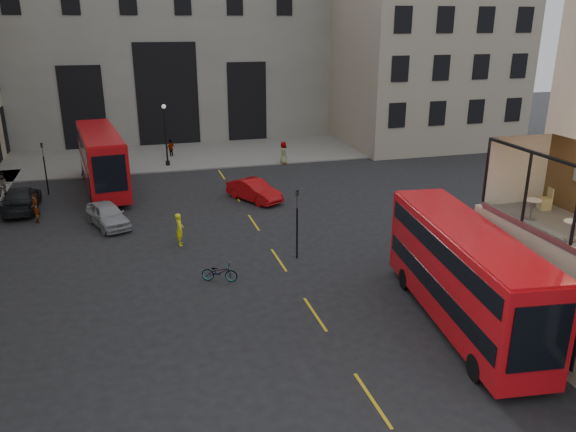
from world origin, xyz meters
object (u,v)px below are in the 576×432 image
object	(u,v)px
car_c	(21,199)
cafe_table_mid	(572,228)
traffic_light_far	(44,162)
bus_far	(102,157)
cyclist	(180,229)
cafe_chair_d	(545,203)
street_lamp_b	(166,139)
pedestrian_d	(283,153)
bicycle	(219,272)
pedestrian_c	(171,149)
bus_near	(464,271)
traffic_light_near	(297,215)
pedestrian_e	(35,208)
car_a	(108,215)
cafe_table_far	(532,206)
car_b	(254,190)
pedestrian_b	(87,172)
pedestrian_a	(3,185)

from	to	relation	value
car_c	cafe_table_mid	distance (m)	32.74
traffic_light_far	bus_far	world-z (taller)	bus_far
cyclist	cafe_table_mid	xyz separation A→B (m)	(12.42, -14.87, 4.16)
cyclist	cafe_chair_d	distance (m)	18.61
street_lamp_b	pedestrian_d	xyz separation A→B (m)	(9.87, -1.80, -1.41)
bicycle	cafe_chair_d	bearing A→B (deg)	-94.71
car_c	pedestrian_c	world-z (taller)	pedestrian_c
bus_near	bicycle	world-z (taller)	bus_near
traffic_light_near	cyclist	size ratio (longest dim) A/B	2.05
bus_near	street_lamp_b	bearing A→B (deg)	107.37
car_c	cafe_table_mid	size ratio (longest dim) A/B	7.31
bus_near	cafe_chair_d	xyz separation A→B (m)	(3.68, 0.30, 2.47)
pedestrian_e	car_a	bearing A→B (deg)	47.53
bus_near	pedestrian_e	bearing A→B (deg)	135.53
cafe_table_far	car_c	bearing A→B (deg)	135.69
pedestrian_c	cafe_chair_d	distance (m)	35.96
traffic_light_near	cyclist	distance (m)	6.96
street_lamp_b	car_b	bearing A→B (deg)	-66.37
car_b	pedestrian_b	world-z (taller)	pedestrian_b
bus_near	cyclist	bearing A→B (deg)	130.60
car_a	car_c	size ratio (longest dim) A/B	0.80
bus_near	pedestrian_a	size ratio (longest dim) A/B	5.70
traffic_light_far	car_b	xyz separation A→B (m)	(14.04, -5.53, -1.69)
cafe_table_far	pedestrian_d	bearing A→B (deg)	93.89
traffic_light_near	pedestrian_b	distance (m)	22.05
car_c	pedestrian_e	bearing A→B (deg)	111.30
pedestrian_a	pedestrian_c	bearing A→B (deg)	18.43
pedestrian_a	car_b	bearing A→B (deg)	-36.64
bus_near	cafe_table_far	xyz separation A→B (m)	(2.35, -0.55, 2.72)
street_lamp_b	bicycle	size ratio (longest dim) A/B	3.03
pedestrian_a	pedestrian_b	bearing A→B (deg)	9.42
car_b	car_c	distance (m)	15.47
car_a	pedestrian_e	world-z (taller)	pedestrian_e
car_a	cafe_table_far	distance (m)	24.00
car_a	bicycle	size ratio (longest dim) A/B	2.42
pedestrian_e	street_lamp_b	bearing A→B (deg)	125.04
car_a	cafe_chair_d	xyz separation A→B (m)	(17.88, -15.95, 4.15)
bus_near	car_c	xyz separation A→B (m)	(-19.77, 21.04, -1.63)
traffic_light_near	cyclist	bearing A→B (deg)	148.01
bus_near	pedestrian_c	world-z (taller)	bus_near
car_b	cafe_chair_d	size ratio (longest dim) A/B	4.96
car_b	bicycle	world-z (taller)	car_b
bicycle	cafe_table_mid	bearing A→B (deg)	-108.68
car_c	cafe_table_mid	xyz separation A→B (m)	(21.93, -23.93, 4.31)
pedestrian_c	pedestrian_d	distance (m)	10.63
pedestrian_b	cafe_table_far	size ratio (longest dim) A/B	2.00
car_c	pedestrian_c	size ratio (longest dim) A/B	3.25
car_a	cyclist	bearing A→B (deg)	-67.14
pedestrian_d	pedestrian_b	bearing A→B (deg)	89.44
bus_far	bicycle	xyz separation A→B (m)	(5.68, -17.62, -2.03)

